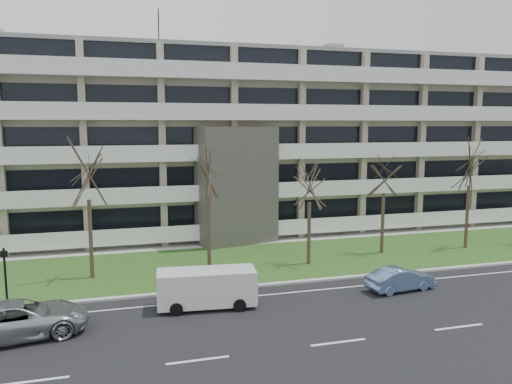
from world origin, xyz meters
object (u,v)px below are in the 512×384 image
object	(u,v)px
silver_pickup	(19,319)
blue_sedan	(400,279)
pedestrian_signal	(5,269)
white_van	(208,285)

from	to	relation	value
silver_pickup	blue_sedan	world-z (taller)	silver_pickup
blue_sedan	pedestrian_signal	world-z (taller)	pedestrian_signal
blue_sedan	pedestrian_signal	size ratio (longest dim) A/B	1.32
blue_sedan	white_van	world-z (taller)	white_van
blue_sedan	pedestrian_signal	distance (m)	21.02
blue_sedan	white_van	size ratio (longest dim) A/B	0.77
silver_pickup	pedestrian_signal	bearing A→B (deg)	5.97
silver_pickup	white_van	world-z (taller)	white_van
white_van	silver_pickup	bearing A→B (deg)	-165.35
silver_pickup	blue_sedan	bearing A→B (deg)	-97.65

